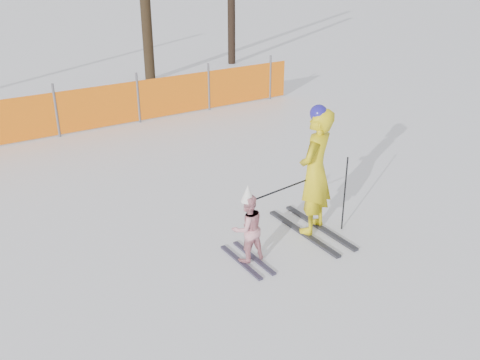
% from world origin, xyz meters
% --- Properties ---
extents(ground, '(120.00, 120.00, 0.00)m').
position_xyz_m(ground, '(0.00, 0.00, 0.00)').
color(ground, white).
rests_on(ground, ground).
extents(adult, '(0.85, 1.65, 2.05)m').
position_xyz_m(adult, '(1.09, 0.12, 1.02)').
color(adult, black).
rests_on(adult, ground).
extents(child, '(0.50, 1.01, 1.19)m').
position_xyz_m(child, '(-0.23, -0.05, 0.54)').
color(child, black).
rests_on(child, ground).
extents(ski_poles, '(1.66, 0.21, 1.22)m').
position_xyz_m(ski_poles, '(1.02, -0.02, 0.76)').
color(ski_poles, black).
rests_on(ski_poles, ground).
extents(safety_fence, '(14.52, 0.06, 1.25)m').
position_xyz_m(safety_fence, '(-1.79, 6.73, 0.56)').
color(safety_fence, '#595960').
rests_on(safety_fence, ground).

